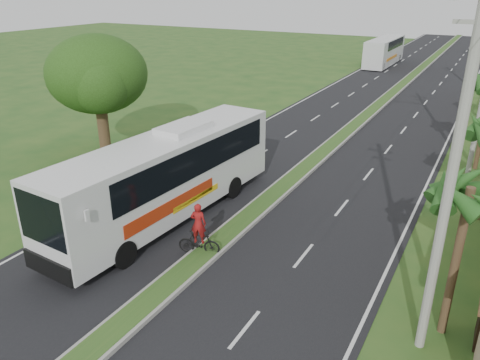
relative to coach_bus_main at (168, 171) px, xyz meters
The scene contains 11 objects.
ground 6.54m from the coach_bus_main, 57.65° to the right, with size 180.00×180.00×0.00m, color #254F1D.
road_asphalt 15.37m from the coach_bus_main, 77.56° to the left, with size 14.00×160.00×0.02m, color black.
median_strip 15.35m from the coach_bus_main, 77.56° to the left, with size 1.20×160.00×0.18m.
lane_edge_left 15.40m from the coach_bus_main, 103.01° to the left, with size 0.12×160.00×0.01m, color silver.
lane_edge_right 18.03m from the coach_bus_main, 56.09° to the left, with size 0.12×160.00×0.01m, color silver.
palm_verge_a 12.69m from the coach_bus_main, 10.00° to the right, with size 2.40×2.40×5.45m.
shade_tree 10.44m from the coach_bus_main, 151.24° to the left, with size 6.30×6.00×7.54m.
utility_pole_a 12.64m from the coach_bus_main, 15.05° to the right, with size 1.60×0.28×11.00m.
coach_bus_main is the anchor object (origin of this frame).
coach_bus_far 49.64m from the coach_bus_main, 92.08° to the left, with size 2.68×11.86×3.45m.
motorcyclist 3.94m from the coach_bus_main, 34.92° to the right, with size 1.79×0.98×2.28m.
Camera 1 is at (9.14, -10.47, 10.24)m, focal length 35.00 mm.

